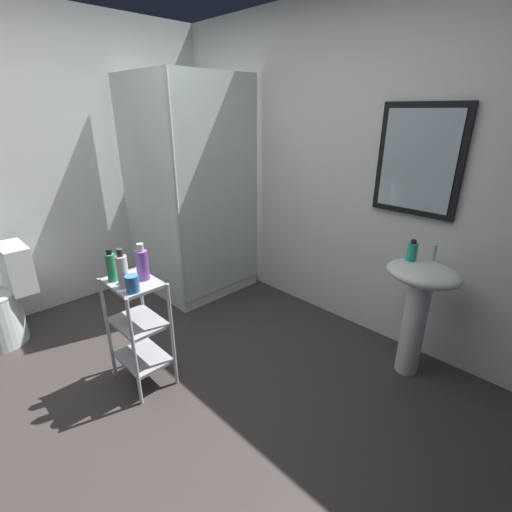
% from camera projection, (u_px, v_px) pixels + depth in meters
% --- Properties ---
extents(ground_plane, '(4.20, 4.20, 0.02)m').
position_uv_depth(ground_plane, '(147.00, 418.00, 2.19)').
color(ground_plane, '#36302E').
extents(wall_back, '(4.20, 0.14, 2.50)m').
position_uv_depth(wall_back, '(339.00, 171.00, 2.92)').
color(wall_back, white).
rests_on(wall_back, ground_plane).
extents(wall_left, '(0.10, 4.20, 2.50)m').
position_uv_depth(wall_left, '(14.00, 171.00, 2.95)').
color(wall_left, white).
rests_on(wall_left, ground_plane).
extents(shower_stall, '(0.92, 0.92, 2.00)m').
position_uv_depth(shower_stall, '(192.00, 246.00, 3.59)').
color(shower_stall, white).
rests_on(shower_stall, ground_plane).
extents(pedestal_sink, '(0.46, 0.37, 0.81)m').
position_uv_depth(pedestal_sink, '(419.00, 297.00, 2.37)').
color(pedestal_sink, white).
rests_on(pedestal_sink, ground_plane).
extents(sink_faucet, '(0.03, 0.03, 0.10)m').
position_uv_depth(sink_faucet, '(434.00, 252.00, 2.34)').
color(sink_faucet, silver).
rests_on(sink_faucet, pedestal_sink).
extents(toilet, '(0.37, 0.49, 0.76)m').
position_uv_depth(toilet, '(1.00, 305.00, 2.81)').
color(toilet, white).
rests_on(toilet, ground_plane).
extents(storage_cart, '(0.38, 0.28, 0.74)m').
position_uv_depth(storage_cart, '(139.00, 324.00, 2.33)').
color(storage_cart, silver).
rests_on(storage_cart, ground_plane).
extents(hand_soap_bottle, '(0.06, 0.06, 0.13)m').
position_uv_depth(hand_soap_bottle, '(412.00, 251.00, 2.33)').
color(hand_soap_bottle, '#2DBC99').
rests_on(hand_soap_bottle, pedestal_sink).
extents(conditioner_bottle_purple, '(0.07, 0.07, 0.23)m').
position_uv_depth(conditioner_bottle_purple, '(142.00, 264.00, 2.21)').
color(conditioner_bottle_purple, '#7B4CA5').
rests_on(conditioner_bottle_purple, storage_cart).
extents(lotion_bottle_white, '(0.06, 0.06, 0.24)m').
position_uv_depth(lotion_bottle_white, '(123.00, 271.00, 2.10)').
color(lotion_bottle_white, white).
rests_on(lotion_bottle_white, storage_cart).
extents(body_wash_bottle_green, '(0.06, 0.06, 0.20)m').
position_uv_depth(body_wash_bottle_green, '(111.00, 267.00, 2.20)').
color(body_wash_bottle_green, '#2C9256').
rests_on(body_wash_bottle_green, storage_cart).
extents(rinse_cup, '(0.08, 0.08, 0.10)m').
position_uv_depth(rinse_cup, '(132.00, 284.00, 2.08)').
color(rinse_cup, '#3870B2').
rests_on(rinse_cup, storage_cart).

